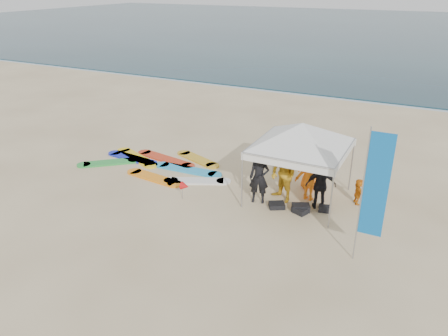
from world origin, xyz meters
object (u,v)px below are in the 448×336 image
(person_black_a, at_px, (259,178))
(canopy_tent, at_px, (303,123))
(person_yellow, at_px, (283,174))
(person_seated, at_px, (358,191))
(feather_flag, at_px, (375,187))
(person_orange_a, at_px, (310,177))
(person_black_b, at_px, (321,185))
(person_orange_b, at_px, (311,166))
(surfboard_spread, at_px, (159,165))
(marker_pennant, at_px, (185,186))

(person_black_a, relative_size, canopy_tent, 0.44)
(person_yellow, relative_size, person_seated, 2.22)
(feather_flag, bearing_deg, person_orange_a, 129.73)
(person_yellow, bearing_deg, person_black_b, 30.30)
(person_yellow, bearing_deg, person_black_a, -116.01)
(person_orange_b, bearing_deg, person_yellow, 44.68)
(person_orange_a, bearing_deg, surfboard_spread, 2.82)
(person_yellow, relative_size, person_orange_b, 1.14)
(feather_flag, bearing_deg, person_black_b, 128.41)
(person_orange_b, bearing_deg, person_orange_a, 82.02)
(person_orange_b, bearing_deg, canopy_tent, 58.73)
(person_orange_a, bearing_deg, person_orange_b, -71.56)
(person_black_b, height_order, feather_flag, feather_flag)
(person_black_a, height_order, person_orange_b, person_black_a)
(person_orange_b, xyz_separation_m, feather_flag, (2.56, -3.65, 1.33))
(marker_pennant, relative_size, surfboard_spread, 0.11)
(person_yellow, distance_m, surfboard_spread, 5.48)
(person_black_a, height_order, canopy_tent, canopy_tent)
(person_yellow, distance_m, canopy_tent, 1.78)
(person_seated, bearing_deg, feather_flag, 167.11)
(person_black_b, bearing_deg, person_black_a, -8.75)
(person_yellow, height_order, canopy_tent, canopy_tent)
(person_yellow, distance_m, person_black_b, 1.27)
(person_orange_b, relative_size, surfboard_spread, 0.29)
(person_orange_a, xyz_separation_m, person_black_b, (0.48, -0.47, -0.00))
(person_black_a, distance_m, marker_pennant, 2.49)
(person_orange_b, xyz_separation_m, surfboard_spread, (-5.92, -0.76, -0.82))
(feather_flag, relative_size, surfboard_spread, 0.62)
(feather_flag, bearing_deg, person_seated, 104.00)
(marker_pennant, bearing_deg, person_yellow, 25.88)
(person_yellow, distance_m, person_orange_a, 0.93)
(person_black_b, relative_size, surfboard_spread, 0.28)
(person_orange_b, xyz_separation_m, canopy_tent, (-0.14, -0.95, 1.81))
(surfboard_spread, bearing_deg, person_black_b, -4.77)
(person_seated, xyz_separation_m, feather_flag, (0.80, -3.22, 1.74))
(canopy_tent, bearing_deg, surfboard_spread, 178.15)
(person_yellow, bearing_deg, person_orange_a, 61.92)
(marker_pennant, bearing_deg, person_black_b, 18.99)
(person_yellow, height_order, marker_pennant, person_yellow)
(feather_flag, bearing_deg, person_yellow, 143.28)
(person_orange_b, height_order, canopy_tent, canopy_tent)
(person_black_b, height_order, marker_pennant, person_black_b)
(person_orange_a, distance_m, surfboard_spread, 6.20)
(person_black_a, distance_m, person_orange_b, 2.17)
(canopy_tent, relative_size, feather_flag, 1.09)
(person_orange_b, relative_size, marker_pennant, 2.69)
(person_black_a, xyz_separation_m, canopy_tent, (1.08, 0.85, 1.77))
(person_orange_a, xyz_separation_m, marker_pennant, (-3.71, -1.92, -0.33))
(surfboard_spread, bearing_deg, person_orange_b, 7.31)
(person_black_b, relative_size, feather_flag, 0.44)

